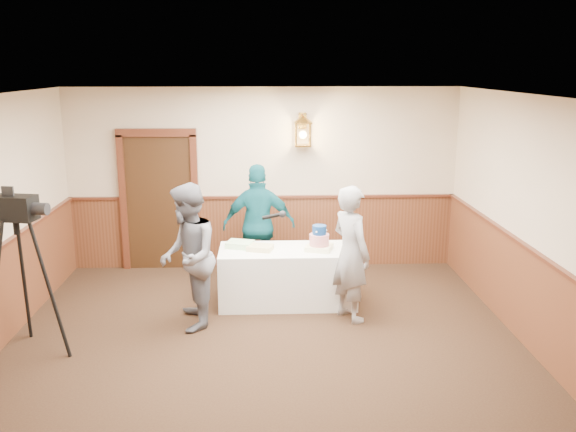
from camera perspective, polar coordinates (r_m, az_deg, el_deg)
name	(u,v)px	position (r m, az deg, el deg)	size (l,w,h in m)	color
ground	(265,371)	(6.57, -2.17, -14.31)	(7.00, 7.00, 0.00)	black
room_shell	(258,220)	(6.45, -2.79, -0.35)	(6.02, 7.02, 2.81)	beige
display_table	(287,276)	(8.17, -0.06, -5.63)	(1.80, 0.80, 0.75)	white
tiered_cake	(319,240)	(7.99, 2.94, -2.29)	(0.41, 0.41, 0.33)	#FDF9C4
sheet_cake_yellow	(260,248)	(8.01, -2.63, -2.99)	(0.32, 0.24, 0.07)	#EEE08E
sheet_cake_green	(240,244)	(8.15, -4.52, -2.66)	(0.34, 0.27, 0.08)	#ABF1AA
interviewer	(188,257)	(7.38, -9.35, -3.81)	(1.56, 0.94, 1.77)	slate
baker	(351,253)	(7.56, 5.90, -3.51)	(0.62, 0.41, 1.71)	#95959B
assistant_p	(259,225)	(8.73, -2.73, -0.87)	(1.03, 0.43, 1.76)	#10515D
tv_camera_rig	(23,285)	(7.19, -23.55, -5.96)	(0.71, 0.66, 1.79)	black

